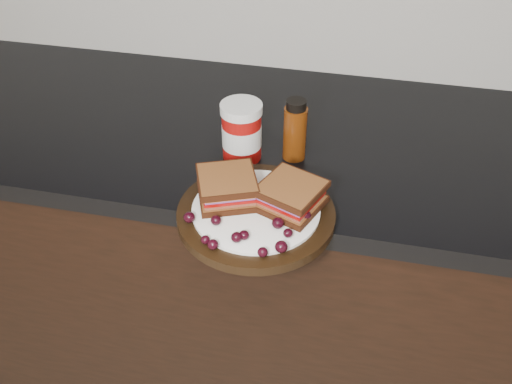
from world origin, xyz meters
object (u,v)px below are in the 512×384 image
Objects in this scene: sandwich_left at (227,187)px; condiment_jar at (242,131)px; oil_bottle at (295,130)px; plate at (256,214)px.

condiment_jar is at bearing 72.63° from sandwich_left.
sandwich_left is 0.79× the size of oil_bottle.
oil_bottle reaches higher than condiment_jar.
plate is 2.16× the size of oil_bottle.
condiment_jar is at bearing -167.49° from oil_bottle.
plate is 0.20m from condiment_jar.
sandwich_left is at bearing -85.49° from condiment_jar.
condiment_jar reaches higher than plate.
oil_bottle is at bearing 42.28° from sandwich_left.
sandwich_left is at bearing 162.87° from plate.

